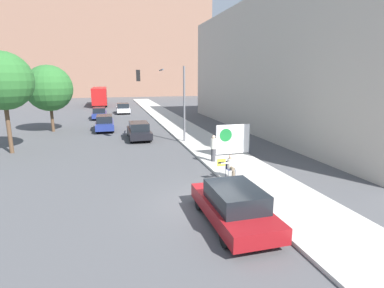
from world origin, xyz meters
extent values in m
plane|color=#4F4F51|center=(0.00, 0.00, 0.00)|extent=(160.00, 160.00, 0.00)
cube|color=beige|center=(3.20, 15.00, 0.07)|extent=(3.52, 90.00, 0.14)
cube|color=#936B56|center=(-2.00, 76.03, 14.54)|extent=(52.00, 12.00, 29.07)
cube|color=#BCB2A3|center=(13.65, 15.41, 6.08)|extent=(10.00, 32.00, 12.15)
cylinder|color=#474C56|center=(1.72, 2.47, 0.36)|extent=(0.03, 0.03, 0.44)
cylinder|color=#474C56|center=(2.09, 2.47, 0.36)|extent=(0.03, 0.03, 0.44)
cylinder|color=#474C56|center=(1.72, 2.84, 0.36)|extent=(0.03, 0.03, 0.44)
cylinder|color=#474C56|center=(2.09, 2.84, 0.36)|extent=(0.03, 0.03, 0.44)
cube|color=navy|center=(1.90, 2.66, 0.59)|extent=(0.40, 0.40, 0.02)
cube|color=navy|center=(1.90, 2.85, 0.79)|extent=(0.40, 0.02, 0.38)
cylinder|color=#756651|center=(1.90, 2.50, 0.69)|extent=(0.18, 0.42, 0.18)
cylinder|color=#756651|center=(1.90, 2.29, 0.36)|extent=(0.16, 0.16, 0.44)
cube|color=black|center=(1.90, 2.23, 0.19)|extent=(0.20, 0.28, 0.10)
cylinder|color=silver|center=(1.90, 2.69, 0.86)|extent=(0.34, 0.34, 0.52)
sphere|color=beige|center=(1.90, 2.69, 1.23)|extent=(0.22, 0.22, 0.22)
cylinder|color=silver|center=(1.58, 2.61, 0.94)|extent=(0.45, 0.09, 0.09)
cube|color=yellow|center=(1.37, 2.61, 1.00)|extent=(0.45, 0.02, 0.37)
cube|color=black|center=(1.37, 2.60, 1.00)|extent=(0.34, 0.01, 0.09)
cylinder|color=#424247|center=(2.07, 5.80, 0.54)|extent=(0.28, 0.28, 0.79)
cylinder|color=silver|center=(2.07, 5.80, 1.24)|extent=(0.34, 0.34, 0.62)
sphere|color=beige|center=(2.07, 5.80, 1.66)|extent=(0.21, 0.21, 0.21)
cylinder|color=#424247|center=(4.01, 7.17, 0.56)|extent=(0.28, 0.28, 0.84)
cylinder|color=#236642|center=(4.01, 7.17, 1.32)|extent=(0.34, 0.34, 0.67)
sphere|color=tan|center=(4.01, 7.17, 1.76)|extent=(0.22, 0.22, 0.22)
cylinder|color=slate|center=(2.63, 6.86, 1.17)|extent=(0.06, 0.06, 2.04)
cylinder|color=slate|center=(4.99, 6.86, 1.17)|extent=(0.06, 0.06, 2.04)
cube|color=white|center=(3.81, 6.86, 1.22)|extent=(2.36, 0.02, 1.94)
cylinder|color=#197A33|center=(3.29, 6.84, 1.51)|extent=(0.85, 0.01, 0.85)
cylinder|color=slate|center=(1.81, 12.05, 3.08)|extent=(0.16, 0.16, 5.87)
cylinder|color=slate|center=(0.07, 12.22, 5.72)|extent=(0.44, 3.49, 0.11)
cube|color=black|center=(-1.68, 12.38, 5.30)|extent=(0.33, 0.33, 0.84)
sphere|color=green|center=(-1.68, 12.38, 5.02)|extent=(0.18, 0.18, 0.18)
cube|color=maroon|center=(0.19, -1.69, 0.54)|extent=(1.88, 4.51, 0.54)
cube|color=black|center=(0.19, -1.87, 1.13)|extent=(1.62, 2.35, 0.64)
cylinder|color=black|center=(-0.64, -0.29, 0.32)|extent=(0.22, 0.64, 0.64)
cylinder|color=black|center=(1.02, -0.29, 0.32)|extent=(0.22, 0.64, 0.64)
cylinder|color=black|center=(-0.64, -3.09, 0.32)|extent=(0.22, 0.64, 0.64)
cylinder|color=black|center=(1.02, -3.09, 0.32)|extent=(0.22, 0.64, 0.64)
cube|color=black|center=(-1.59, 14.57, 0.54)|extent=(1.78, 4.50, 0.54)
cube|color=black|center=(-1.59, 14.39, 1.14)|extent=(1.53, 2.34, 0.64)
cylinder|color=black|center=(-2.37, 15.96, 0.32)|extent=(0.22, 0.64, 0.64)
cylinder|color=black|center=(-0.81, 15.96, 0.32)|extent=(0.22, 0.64, 0.64)
cylinder|color=black|center=(-2.37, 13.17, 0.32)|extent=(0.22, 0.64, 0.64)
cylinder|color=black|center=(-0.81, 13.17, 0.32)|extent=(0.22, 0.64, 0.64)
cube|color=navy|center=(-4.44, 19.74, 0.56)|extent=(1.70, 4.79, 0.58)
cube|color=black|center=(-4.44, 19.55, 1.18)|extent=(1.46, 2.49, 0.67)
cylinder|color=black|center=(-5.18, 21.23, 0.32)|extent=(0.22, 0.64, 0.64)
cylinder|color=black|center=(-3.70, 21.23, 0.32)|extent=(0.22, 0.64, 0.64)
cylinder|color=black|center=(-5.18, 18.25, 0.32)|extent=(0.22, 0.64, 0.64)
cylinder|color=black|center=(-3.70, 18.25, 0.32)|extent=(0.22, 0.64, 0.64)
cube|color=navy|center=(-5.17, 28.74, 0.54)|extent=(1.71, 4.44, 0.53)
cube|color=black|center=(-5.17, 28.56, 1.11)|extent=(1.47, 2.31, 0.63)
cylinder|color=black|center=(-5.92, 30.12, 0.32)|extent=(0.22, 0.64, 0.64)
cylinder|color=black|center=(-4.43, 30.12, 0.32)|extent=(0.22, 0.64, 0.64)
cylinder|color=black|center=(-5.92, 27.37, 0.32)|extent=(0.22, 0.64, 0.64)
cylinder|color=black|center=(-4.43, 27.37, 0.32)|extent=(0.22, 0.64, 0.64)
cube|color=silver|center=(-2.00, 33.79, 0.55)|extent=(1.84, 4.28, 0.55)
cube|color=black|center=(-2.00, 33.62, 1.15)|extent=(1.59, 2.22, 0.65)
cylinder|color=black|center=(-2.81, 35.11, 0.32)|extent=(0.22, 0.64, 0.64)
cylinder|color=black|center=(-1.19, 35.11, 0.32)|extent=(0.22, 0.64, 0.64)
cylinder|color=black|center=(-2.81, 32.46, 0.32)|extent=(0.22, 0.64, 0.64)
cylinder|color=black|center=(-1.19, 32.46, 0.32)|extent=(0.22, 0.64, 0.64)
cube|color=red|center=(-5.50, 47.24, 1.86)|extent=(2.47, 10.85, 2.83)
cube|color=black|center=(-5.50, 47.24, 2.03)|extent=(2.49, 10.31, 0.92)
cylinder|color=black|center=(-6.58, 50.61, 0.52)|extent=(0.30, 1.04, 1.04)
cylinder|color=black|center=(-4.42, 50.61, 0.52)|extent=(0.30, 1.04, 1.04)
cylinder|color=black|center=(-6.58, 43.88, 0.52)|extent=(0.30, 1.04, 1.04)
cylinder|color=black|center=(-4.42, 43.88, 0.52)|extent=(0.30, 1.04, 1.04)
cylinder|color=brown|center=(-10.66, 11.97, 1.79)|extent=(0.28, 0.28, 3.59)
sphere|color=#2D6B2D|center=(-10.66, 11.97, 4.95)|extent=(3.90, 3.90, 3.90)
cylinder|color=brown|center=(-9.30, 20.32, 1.32)|extent=(0.28, 0.28, 2.65)
sphere|color=#2D6B2D|center=(-9.30, 20.32, 4.16)|extent=(4.32, 4.32, 4.32)
camera|label=1|loc=(-3.89, -10.95, 5.21)|focal=28.00mm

